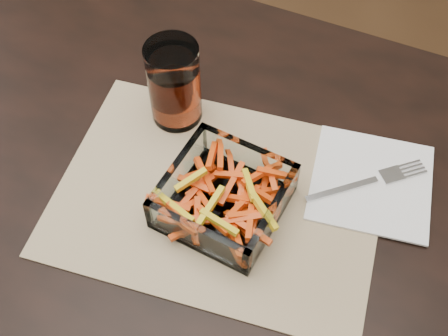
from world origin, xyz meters
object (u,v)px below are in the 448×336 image
Objects in this scene: fork at (370,181)px; tumbler at (174,86)px; dining_table at (139,218)px; glass_bowl at (224,198)px.

tumbler is at bearing -132.80° from fork.
tumbler is (-0.00, 0.15, 0.15)m from dining_table.
dining_table is 9.73× the size of glass_bowl.
fork is (0.17, 0.12, -0.02)m from glass_bowl.
fork reaches higher than dining_table.
tumbler is at bearing 137.41° from glass_bowl.
fork is at bearing 34.94° from glass_bowl.
glass_bowl is 0.21m from fork.
fork is at bearing -0.51° from tumbler.
glass_bowl is at bearing -42.59° from tumbler.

